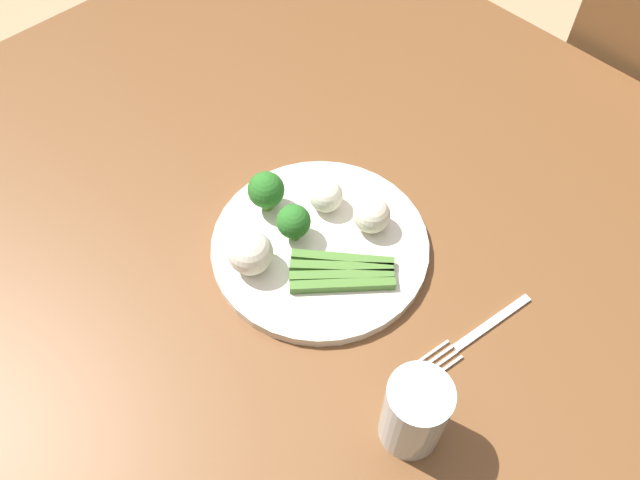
{
  "coord_description": "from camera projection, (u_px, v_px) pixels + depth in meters",
  "views": [
    {
      "loc": [
        -0.32,
        0.36,
        1.42
      ],
      "look_at": [
        0.01,
        0.05,
        0.77
      ],
      "focal_mm": 35.31,
      "sensor_mm": 36.0,
      "label": 1
    }
  ],
  "objects": [
    {
      "name": "dining_table",
      "position": [
        348.0,
        270.0,
        0.9
      ],
      "size": [
        1.38,
        1.09,
        0.75
      ],
      "color": "brown",
      "rests_on": "ground_plane"
    },
    {
      "name": "ground_plane",
      "position": [
        338.0,
        425.0,
        1.45
      ],
      "size": [
        6.0,
        6.0,
        0.02
      ],
      "primitive_type": "cube",
      "color": "tan"
    },
    {
      "name": "cauliflower_mid",
      "position": [
        372.0,
        215.0,
        0.8
      ],
      "size": [
        0.05,
        0.05,
        0.05
      ],
      "primitive_type": "sphere",
      "color": "silver",
      "rests_on": "plate"
    },
    {
      "name": "cauliflower_front",
      "position": [
        250.0,
        253.0,
        0.76
      ],
      "size": [
        0.06,
        0.06,
        0.06
      ],
      "primitive_type": "sphere",
      "color": "white",
      "rests_on": "plate"
    },
    {
      "name": "asparagus_bundle",
      "position": [
        342.0,
        272.0,
        0.77
      ],
      "size": [
        0.13,
        0.13,
        0.01
      ],
      "rotation": [
        0.0,
        0.0,
        0.8
      ],
      "color": "#47752D",
      "rests_on": "plate"
    },
    {
      "name": "water_glass",
      "position": [
        415.0,
        413.0,
        0.64
      ],
      "size": [
        0.07,
        0.07,
        0.11
      ],
      "primitive_type": "cylinder",
      "color": "silver",
      "rests_on": "dining_table"
    },
    {
      "name": "plate",
      "position": [
        320.0,
        246.0,
        0.81
      ],
      "size": [
        0.28,
        0.28,
        0.01
      ],
      "primitive_type": "cylinder",
      "color": "silver",
      "rests_on": "dining_table"
    },
    {
      "name": "broccoli_left",
      "position": [
        266.0,
        190.0,
        0.81
      ],
      "size": [
        0.05,
        0.05,
        0.06
      ],
      "color": "#568E33",
      "rests_on": "plate"
    },
    {
      "name": "cauliflower_right",
      "position": [
        327.0,
        195.0,
        0.82
      ],
      "size": [
        0.04,
        0.04,
        0.04
      ],
      "primitive_type": "sphere",
      "color": "white",
      "rests_on": "plate"
    },
    {
      "name": "broccoli_back_right",
      "position": [
        294.0,
        222.0,
        0.78
      ],
      "size": [
        0.04,
        0.04,
        0.05
      ],
      "color": "#568E33",
      "rests_on": "plate"
    },
    {
      "name": "fork",
      "position": [
        477.0,
        333.0,
        0.74
      ],
      "size": [
        0.04,
        0.17,
        0.0
      ],
      "rotation": [
        0.0,
        0.0,
        1.42
      ],
      "color": "silver",
      "rests_on": "dining_table"
    }
  ]
}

